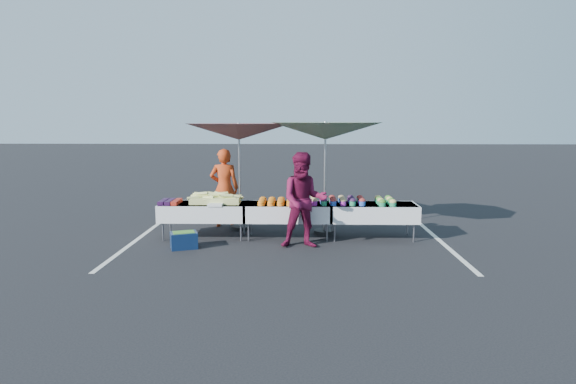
{
  "coord_description": "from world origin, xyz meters",
  "views": [
    {
      "loc": [
        0.23,
        -10.08,
        2.53
      ],
      "look_at": [
        0.0,
        0.0,
        1.0
      ],
      "focal_mm": 30.0,
      "sensor_mm": 36.0,
      "label": 1
    }
  ],
  "objects_px": {
    "vendor": "(224,188)",
    "umbrella_right": "(325,132)",
    "table_left": "(204,211)",
    "table_right": "(373,212)",
    "umbrella_left": "(239,133)",
    "storage_bin": "(184,240)",
    "table_center": "(288,211)",
    "customer": "(304,200)"
  },
  "relations": [
    {
      "from": "table_center",
      "to": "umbrella_right",
      "type": "relative_size",
      "value": 0.66
    },
    {
      "from": "customer",
      "to": "umbrella_right",
      "type": "distance_m",
      "value": 1.81
    },
    {
      "from": "storage_bin",
      "to": "vendor",
      "type": "bearing_deg",
      "value": 56.02
    },
    {
      "from": "table_center",
      "to": "storage_bin",
      "type": "bearing_deg",
      "value": -156.61
    },
    {
      "from": "vendor",
      "to": "customer",
      "type": "bearing_deg",
      "value": 133.12
    },
    {
      "from": "table_left",
      "to": "umbrella_right",
      "type": "relative_size",
      "value": 0.66
    },
    {
      "from": "table_right",
      "to": "customer",
      "type": "distance_m",
      "value": 1.69
    },
    {
      "from": "table_left",
      "to": "umbrella_left",
      "type": "bearing_deg",
      "value": 49.91
    },
    {
      "from": "table_left",
      "to": "table_right",
      "type": "bearing_deg",
      "value": 0.0
    },
    {
      "from": "table_left",
      "to": "vendor",
      "type": "relative_size",
      "value": 1.01
    },
    {
      "from": "vendor",
      "to": "umbrella_right",
      "type": "bearing_deg",
      "value": 161.13
    },
    {
      "from": "umbrella_right",
      "to": "storage_bin",
      "type": "bearing_deg",
      "value": -155.7
    },
    {
      "from": "table_left",
      "to": "umbrella_right",
      "type": "height_order",
      "value": "umbrella_right"
    },
    {
      "from": "table_left",
      "to": "table_right",
      "type": "relative_size",
      "value": 1.0
    },
    {
      "from": "customer",
      "to": "storage_bin",
      "type": "height_order",
      "value": "customer"
    },
    {
      "from": "table_left",
      "to": "vendor",
      "type": "xyz_separation_m",
      "value": [
        0.27,
        1.11,
        0.34
      ]
    },
    {
      "from": "customer",
      "to": "umbrella_right",
      "type": "height_order",
      "value": "umbrella_right"
    },
    {
      "from": "table_left",
      "to": "customer",
      "type": "xyz_separation_m",
      "value": [
        2.13,
        -0.75,
        0.36
      ]
    },
    {
      "from": "customer",
      "to": "umbrella_right",
      "type": "xyz_separation_m",
      "value": [
        0.47,
        1.15,
        1.31
      ]
    },
    {
      "from": "umbrella_left",
      "to": "table_left",
      "type": "bearing_deg",
      "value": -130.09
    },
    {
      "from": "customer",
      "to": "storage_bin",
      "type": "distance_m",
      "value": 2.5
    },
    {
      "from": "vendor",
      "to": "umbrella_left",
      "type": "relative_size",
      "value": 0.72
    },
    {
      "from": "table_left",
      "to": "table_center",
      "type": "distance_m",
      "value": 1.8
    },
    {
      "from": "umbrella_left",
      "to": "table_center",
      "type": "bearing_deg",
      "value": -35.38
    },
    {
      "from": "umbrella_right",
      "to": "umbrella_left",
      "type": "bearing_deg",
      "value": 168.27
    },
    {
      "from": "table_right",
      "to": "umbrella_left",
      "type": "bearing_deg",
      "value": 164.71
    },
    {
      "from": "vendor",
      "to": "customer",
      "type": "xyz_separation_m",
      "value": [
        1.86,
        -1.86,
        0.02
      ]
    },
    {
      "from": "table_left",
      "to": "umbrella_right",
      "type": "distance_m",
      "value": 3.12
    },
    {
      "from": "table_right",
      "to": "vendor",
      "type": "xyz_separation_m",
      "value": [
        -3.33,
        1.11,
        0.34
      ]
    },
    {
      "from": "table_center",
      "to": "table_right",
      "type": "distance_m",
      "value": 1.8
    },
    {
      "from": "table_right",
      "to": "vendor",
      "type": "relative_size",
      "value": 1.01
    },
    {
      "from": "table_left",
      "to": "umbrella_right",
      "type": "xyz_separation_m",
      "value": [
        2.6,
        0.4,
        1.67
      ]
    },
    {
      "from": "table_center",
      "to": "customer",
      "type": "distance_m",
      "value": 0.9
    },
    {
      "from": "customer",
      "to": "storage_bin",
      "type": "relative_size",
      "value": 3.15
    },
    {
      "from": "table_center",
      "to": "umbrella_left",
      "type": "height_order",
      "value": "umbrella_left"
    },
    {
      "from": "storage_bin",
      "to": "table_center",
      "type": "bearing_deg",
      "value": 3.76
    },
    {
      "from": "umbrella_left",
      "to": "storage_bin",
      "type": "xyz_separation_m",
      "value": [
        -0.91,
        -1.68,
        -2.06
      ]
    },
    {
      "from": "table_right",
      "to": "table_left",
      "type": "bearing_deg",
      "value": 180.0
    },
    {
      "from": "vendor",
      "to": "table_left",
      "type": "bearing_deg",
      "value": 74.5
    },
    {
      "from": "table_left",
      "to": "umbrella_left",
      "type": "xyz_separation_m",
      "value": [
        0.67,
        0.8,
        1.65
      ]
    },
    {
      "from": "table_center",
      "to": "storage_bin",
      "type": "height_order",
      "value": "table_center"
    },
    {
      "from": "vendor",
      "to": "umbrella_left",
      "type": "bearing_deg",
      "value": 140.41
    }
  ]
}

